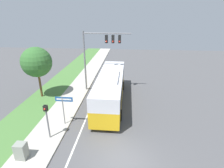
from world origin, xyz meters
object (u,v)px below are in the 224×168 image
Objects in this scene: bus at (111,87)px; utility_cabinet at (21,151)px; street_sign at (64,105)px; signal_gantry at (99,49)px; pedestrian_signal at (47,116)px.

bus is 9.81× the size of utility_cabinet.
street_sign is at bearing -126.70° from bus.
signal_gantry is 10.40m from pedestrian_signal.
street_sign is (-3.50, -4.70, 0.14)m from bus.
street_sign is 2.39× the size of utility_cabinet.
signal_gantry is at bearing 73.70° from utility_cabinet.
signal_gantry is 2.49× the size of pedestrian_signal.
pedestrian_signal is 2.53× the size of utility_cabinet.
pedestrian_signal is (-2.49, -9.54, -3.30)m from signal_gantry.
signal_gantry is at bearing 76.23° from street_sign.
street_sign is at bearing 72.00° from pedestrian_signal.
signal_gantry is at bearing 75.37° from pedestrian_signal.
pedestrian_signal is at bearing -104.63° from signal_gantry.
bus reaches higher than street_sign.
street_sign reaches higher than utility_cabinet.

